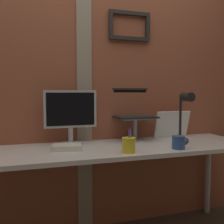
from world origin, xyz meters
name	(u,v)px	position (x,y,z in m)	size (l,w,h in m)	color
brick_wall_back	(86,91)	(0.00, 0.45, 1.17)	(3.18, 0.16, 2.33)	brown
desk	(116,156)	(0.14, 0.08, 0.68)	(2.15, 0.62, 0.75)	silver
monitor	(70,112)	(-0.16, 0.27, 1.00)	(0.40, 0.18, 0.42)	#ADB2B7
laptop_stand	(135,125)	(0.37, 0.27, 0.88)	(0.28, 0.22, 0.19)	gray
laptop	(132,109)	(0.37, 0.34, 1.01)	(0.33, 0.29, 0.25)	black
whiteboard_panel	(172,124)	(0.74, 0.30, 0.87)	(0.32, 0.02, 0.24)	white
desk_lamp	(184,112)	(0.68, 0.03, 1.00)	(0.12, 0.20, 0.40)	black
pen_cup	(129,145)	(0.16, -0.13, 0.80)	(0.09, 0.09, 0.17)	yellow
coffee_mug	(179,142)	(0.54, -0.13, 0.80)	(0.13, 0.09, 0.09)	#2D4C8C
paper_clutter_stack	(67,147)	(-0.22, 0.08, 0.77)	(0.20, 0.14, 0.04)	silver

